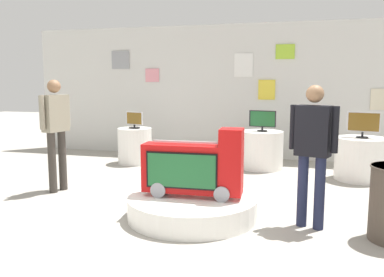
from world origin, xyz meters
The scene contains 12 objects.
ground_plane centered at (0.00, 0.00, 0.00)m, with size 30.00×30.00×0.00m, color #9E998E.
back_wall_display centered at (0.01, 4.68, 1.47)m, with size 10.01×0.13×2.94m.
main_display_pedestal centered at (0.04, 0.39, 0.14)m, with size 1.62×1.62×0.27m, color white.
novelty_firetruck_tv centered at (0.07, 0.39, 0.63)m, with size 1.25×0.39×0.87m.
display_pedestal_left_rear centered at (-2.03, 3.40, 0.37)m, with size 0.70×0.70×0.74m, color white.
tv_on_left_rear centered at (-2.03, 3.39, 0.91)m, with size 0.41×0.24×0.34m.
display_pedestal_center_rear centered at (0.58, 3.58, 0.37)m, with size 0.82×0.82×0.74m, color white.
tv_on_center_rear centered at (0.58, 3.58, 0.96)m, with size 0.52×0.19×0.40m.
display_pedestal_right_rear centered at (2.33, 3.10, 0.37)m, with size 0.88×0.88×0.74m, color white.
tv_on_right_rear centered at (2.34, 3.10, 0.99)m, with size 0.53×0.20×0.45m.
shopper_browsing_near_truck centered at (1.46, 0.42, 0.97)m, with size 0.53×0.31×1.66m.
shopper_browsing_rear centered at (-2.31, 1.05, 1.02)m, with size 0.30×0.54×1.73m.
Camera 1 is at (1.35, -4.38, 1.71)m, focal length 38.17 mm.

